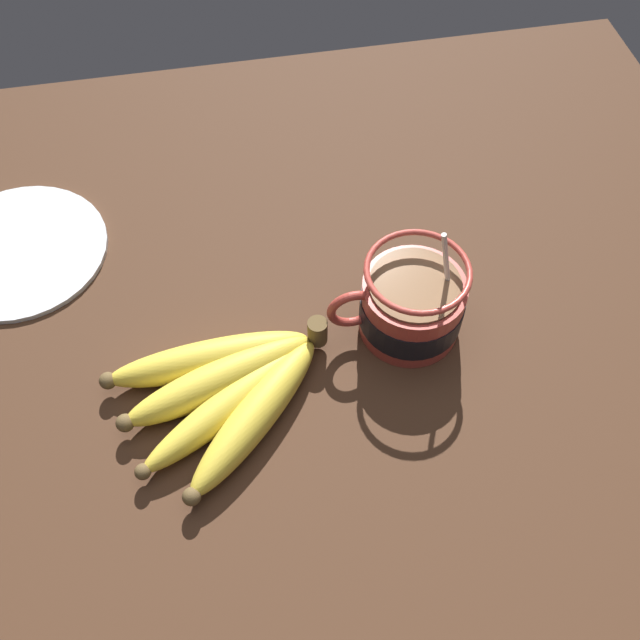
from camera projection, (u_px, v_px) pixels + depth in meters
The scene contains 4 objects.
table at pixel (339, 373), 72.49cm from camera, with size 101.37×101.37×2.80cm.
coffee_mug at pixel (411, 305), 70.89cm from camera, with size 13.89×10.44×14.03cm.
banana_bunch at pixel (228, 388), 67.82cm from camera, with size 22.55×17.41×4.21cm.
small_plate at pixel (19, 251), 79.37cm from camera, with size 19.48×19.48×0.60cm.
Camera 1 is at (8.58, 35.34, 64.37)cm, focal length 40.00 mm.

